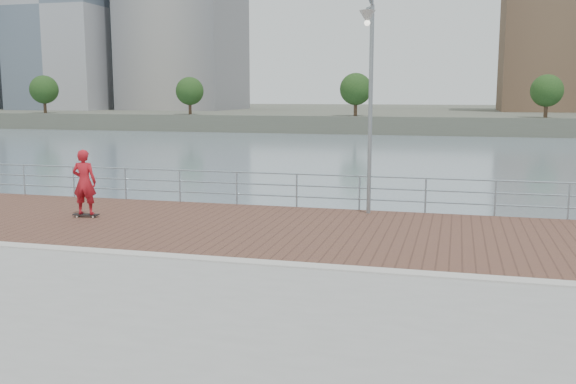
# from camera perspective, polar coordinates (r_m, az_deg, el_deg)

# --- Properties ---
(water) EXTENTS (400.00, 400.00, 0.00)m
(water) POSITION_cam_1_polar(r_m,az_deg,el_deg) (14.71, -2.05, -14.00)
(water) COLOR slate
(water) RESTS_ON ground
(brick_lane) EXTENTS (40.00, 6.80, 0.02)m
(brick_lane) POSITION_cam_1_polar(r_m,az_deg,el_deg) (17.43, 1.34, -3.41)
(brick_lane) COLOR brown
(brick_lane) RESTS_ON seawall
(curb) EXTENTS (40.00, 0.40, 0.06)m
(curb) POSITION_cam_1_polar(r_m,az_deg,el_deg) (14.04, -2.09, -6.34)
(curb) COLOR #B7B5AD
(curb) RESTS_ON seawall
(far_shore) EXTENTS (320.00, 95.00, 2.50)m
(far_shore) POSITION_cam_1_polar(r_m,az_deg,el_deg) (135.60, 13.19, 6.69)
(far_shore) COLOR #4C5142
(far_shore) RESTS_ON ground
(guardrail) EXTENTS (39.06, 0.06, 1.13)m
(guardrail) POSITION_cam_1_polar(r_m,az_deg,el_deg) (20.58, 3.55, 0.39)
(guardrail) COLOR #8C9EA8
(guardrail) RESTS_ON brick_lane
(street_lamp) EXTENTS (0.46, 1.34, 6.30)m
(street_lamp) POSITION_cam_1_polar(r_m,az_deg,el_deg) (19.20, 7.23, 11.07)
(street_lamp) COLOR gray
(street_lamp) RESTS_ON brick_lane
(skateboard) EXTENTS (0.80, 0.32, 0.09)m
(skateboard) POSITION_cam_1_polar(r_m,az_deg,el_deg) (20.12, -17.52, -1.94)
(skateboard) COLOR black
(skateboard) RESTS_ON brick_lane
(skateboarder) EXTENTS (0.77, 0.57, 1.95)m
(skateboarder) POSITION_cam_1_polar(r_m,az_deg,el_deg) (19.97, -17.65, 0.85)
(skateboarder) COLOR #AE1721
(skateboarder) RESTS_ON skateboard
(shoreline_trees) EXTENTS (144.23, 5.04, 6.72)m
(shoreline_trees) POSITION_cam_1_polar(r_m,az_deg,el_deg) (89.99, 16.25, 8.78)
(shoreline_trees) COLOR #473323
(shoreline_trees) RESTS_ON far_shore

